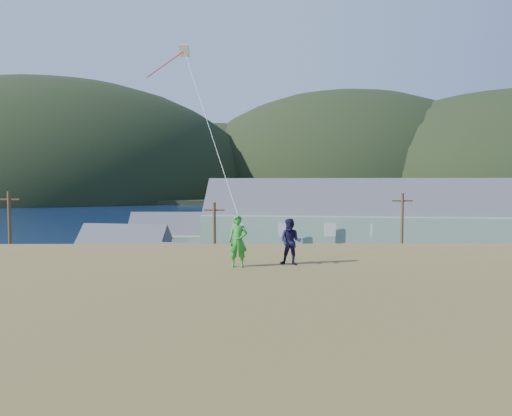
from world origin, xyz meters
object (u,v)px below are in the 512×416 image
Objects in this scene: wharf at (195,242)px; shed_palegreen_near at (122,255)px; shed_palegreen_far at (174,239)px; kite_flyer_navy at (291,242)px; kite_flyer_green at (238,241)px; lodge at (356,226)px; shed_white at (190,270)px.

shed_palegreen_near is at bearing -99.46° from wharf.
shed_palegreen_far reaches higher than shed_palegreen_near.
kite_flyer_navy reaches higher than wharf.
shed_palegreen_near is 34.88m from kite_flyer_green.
shed_palegreen_near is at bearing 116.11° from kite_flyer_green.
shed_palegreen_near is 5.90× the size of kite_flyer_green.
kite_flyer_navy is at bearing -74.94° from shed_palegreen_far.
shed_palegreen_far is (-22.23, 3.13, -1.99)m from lodge.
lodge is at bearing 25.73° from shed_palegreen_near.
kite_flyer_green is at bearing -81.62° from wharf.
kite_flyer_green reaches higher than shed_white.
lodge is 3.29× the size of shed_palegreen_far.
kite_flyer_navy reaches higher than shed_palegreen_near.
shed_palegreen_far is at bearing 115.65° from shed_white.
kite_flyer_navy is (6.88, -25.67, 5.93)m from shed_white.
shed_white is at bearing 123.44° from kite_flyer_navy.
lodge is (21.59, -19.36, 4.44)m from wharf.
lodge is 5.00× the size of shed_white.
shed_palegreen_far reaches higher than shed_white.
wharf is 59.44m from kite_flyer_green.
kite_flyer_navy is (-11.20, -38.56, 3.10)m from lodge.
shed_white is (7.91, -5.82, -0.50)m from shed_palegreen_near.
kite_flyer_green is at bearing -57.31° from shed_palegreen_near.
wharf is at bearing 91.06° from shed_palegreen_near.
lodge reaches higher than shed_palegreen_far.
shed_palegreen_near is 1.38× the size of shed_white.
shed_palegreen_near is 6.45× the size of kite_flyer_navy.
wharf is 26.87m from shed_palegreen_near.
shed_white is at bearing -137.04° from lodge.
shed_palegreen_near is 35.22m from kite_flyer_navy.
wharf is 2.53× the size of shed_palegreen_near.
shed_white is at bearing -83.79° from wharf.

